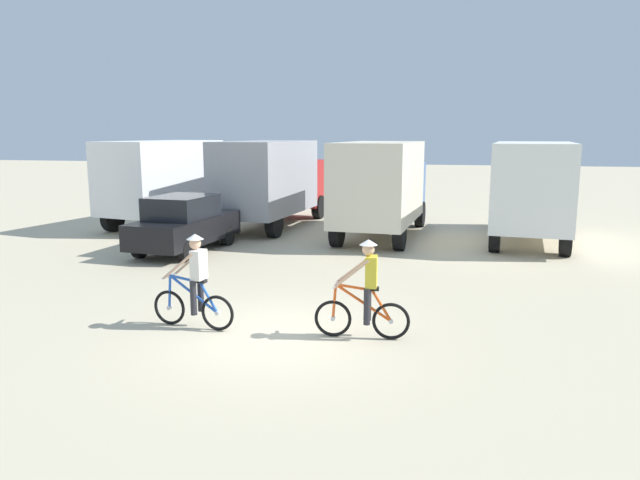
% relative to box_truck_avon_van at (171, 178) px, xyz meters
% --- Properties ---
extents(ground_plane, '(120.00, 120.00, 0.00)m').
position_rel_box_truck_avon_van_xyz_m(ground_plane, '(7.78, -11.96, -1.87)').
color(ground_plane, beige).
extents(box_truck_avon_van, '(3.59, 7.07, 3.35)m').
position_rel_box_truck_avon_van_xyz_m(box_truck_avon_van, '(0.00, 0.00, 0.00)').
color(box_truck_avon_van, white).
rests_on(box_truck_avon_van, ground).
extents(box_truck_grey_hauler, '(3.06, 6.96, 3.35)m').
position_rel_box_truck_avon_van_xyz_m(box_truck_grey_hauler, '(4.09, 0.32, 0.00)').
color(box_truck_grey_hauler, '#9E9EA3').
rests_on(box_truck_grey_hauler, ground).
extents(box_truck_cream_rv, '(2.91, 6.92, 3.35)m').
position_rel_box_truck_avon_van_xyz_m(box_truck_cream_rv, '(8.54, -1.09, 0.00)').
color(box_truck_cream_rv, beige).
rests_on(box_truck_cream_rv, ground).
extents(box_truck_white_box, '(3.13, 6.98, 3.35)m').
position_rel_box_truck_avon_van_xyz_m(box_truck_white_box, '(13.57, -0.95, 0.00)').
color(box_truck_white_box, white).
rests_on(box_truck_white_box, ground).
extents(sedan_parked, '(2.20, 4.36, 1.76)m').
position_rel_box_truck_avon_van_xyz_m(sedan_parked, '(2.83, -5.03, -0.99)').
color(sedan_parked, black).
rests_on(sedan_parked, ground).
extents(cyclist_orange_shirt, '(1.72, 0.53, 1.82)m').
position_rel_box_truck_avon_van_xyz_m(cyclist_orange_shirt, '(6.16, -11.84, -1.03)').
color(cyclist_orange_shirt, black).
rests_on(cyclist_orange_shirt, ground).
extents(cyclist_cowboy_hat, '(1.73, 0.52, 1.82)m').
position_rel_box_truck_avon_van_xyz_m(cyclist_cowboy_hat, '(9.38, -11.75, -1.03)').
color(cyclist_cowboy_hat, black).
rests_on(cyclist_cowboy_hat, ground).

